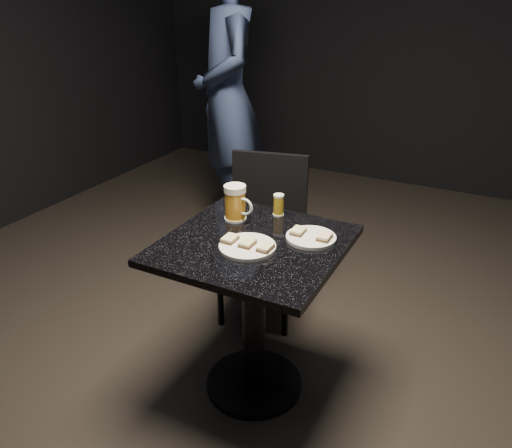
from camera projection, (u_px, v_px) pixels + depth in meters
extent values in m
plane|color=black|center=(254.00, 384.00, 2.32)|extent=(6.00, 6.00, 0.00)
plane|color=black|center=(423.00, 11.00, 4.08)|extent=(5.00, 0.00, 5.00)
cylinder|color=white|center=(247.00, 247.00, 1.95)|extent=(0.22, 0.22, 0.01)
cylinder|color=white|center=(311.00, 238.00, 2.02)|extent=(0.20, 0.20, 0.01)
imported|color=navy|center=(228.00, 99.00, 3.41)|extent=(0.83, 0.85, 1.96)
cylinder|color=black|center=(254.00, 382.00, 2.32)|extent=(0.44, 0.44, 0.03)
cylinder|color=black|center=(254.00, 319.00, 2.16)|extent=(0.10, 0.10, 0.69)
cube|color=black|center=(254.00, 245.00, 2.01)|extent=(0.70, 0.70, 0.03)
cylinder|color=silver|center=(235.00, 218.00, 2.19)|extent=(0.10, 0.10, 0.01)
cylinder|color=orange|center=(235.00, 205.00, 2.16)|extent=(0.09, 0.09, 0.12)
cylinder|color=white|center=(235.00, 189.00, 2.13)|extent=(0.10, 0.10, 0.03)
torus|color=white|center=(244.00, 207.00, 2.13)|extent=(0.08, 0.01, 0.08)
cylinder|color=silver|center=(278.00, 214.00, 2.23)|extent=(0.05, 0.05, 0.01)
cylinder|color=#B8911E|center=(279.00, 205.00, 2.21)|extent=(0.04, 0.04, 0.08)
cylinder|color=silver|center=(279.00, 196.00, 2.19)|extent=(0.05, 0.05, 0.01)
cube|color=black|center=(261.00, 241.00, 2.66)|extent=(0.50, 0.50, 0.04)
cylinder|color=black|center=(220.00, 291.00, 2.65)|extent=(0.03, 0.03, 0.43)
cylinder|color=black|center=(285.00, 300.00, 2.57)|extent=(0.03, 0.03, 0.43)
cylinder|color=black|center=(239.00, 259.00, 2.96)|extent=(0.03, 0.03, 0.43)
cylinder|color=black|center=(298.00, 267.00, 2.87)|extent=(0.03, 0.03, 0.43)
cube|color=black|center=(270.00, 190.00, 2.73)|extent=(0.41, 0.12, 0.42)
cube|color=#4C3521|center=(230.00, 240.00, 1.97)|extent=(0.05, 0.07, 0.01)
cube|color=beige|center=(230.00, 238.00, 1.97)|extent=(0.05, 0.07, 0.01)
cube|color=#4C3521|center=(247.00, 244.00, 1.94)|extent=(0.05, 0.07, 0.01)
cube|color=#D1D184|center=(247.00, 242.00, 1.94)|extent=(0.05, 0.07, 0.01)
cube|color=#4C3521|center=(265.00, 248.00, 1.91)|extent=(0.05, 0.07, 0.01)
cube|color=beige|center=(265.00, 246.00, 1.90)|extent=(0.05, 0.07, 0.01)
cube|color=#4C3521|center=(298.00, 232.00, 2.04)|extent=(0.05, 0.07, 0.01)
cube|color=#D1D184|center=(298.00, 230.00, 2.03)|extent=(0.05, 0.07, 0.01)
cube|color=#4C3521|center=(324.00, 238.00, 1.99)|extent=(0.05, 0.07, 0.01)
cube|color=beige|center=(325.00, 236.00, 1.98)|extent=(0.05, 0.07, 0.01)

